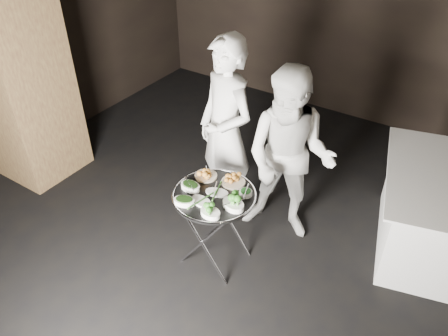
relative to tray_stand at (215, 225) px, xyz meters
The scene contains 17 objects.
floor 0.49m from the tray_stand, 77.93° to the right, with size 6.00×7.00×0.05m, color black.
wall_back 3.50m from the tray_stand, 89.28° to the left, with size 6.00×0.05×3.00m, color black.
column_left 2.76m from the tray_stand, behind, with size 0.80×0.80×3.00m, color #513021.
tray_stand is the anchor object (origin of this frame).
serving_tray 0.34m from the tray_stand, 90.00° to the left, with size 0.70×0.70×0.04m.
potato_plate_a 0.46m from the tray_stand, 140.58° to the left, with size 0.20×0.20×0.07m.
potato_plate_b 0.44m from the tray_stand, 75.92° to the left, with size 0.21×0.21×0.08m.
greens_bowl 0.46m from the tray_stand, 30.94° to the left, with size 0.11×0.11×0.06m.
asparagus_plate_a 0.37m from the tray_stand, 54.24° to the left, with size 0.22×0.16×0.04m.
asparagus_plate_b 0.39m from the tray_stand, 99.47° to the right, with size 0.22×0.15×0.04m.
spinach_bowl_a 0.44m from the tray_stand, 166.28° to the right, with size 0.18×0.12×0.07m.
spinach_bowl_b 0.46m from the tray_stand, 120.23° to the right, with size 0.20×0.17×0.07m.
broccoli_bowl_a 0.45m from the tray_stand, 13.39° to the right, with size 0.22×0.18×0.08m.
broccoli_bowl_b 0.46m from the tray_stand, 62.38° to the right, with size 0.18×0.14×0.07m.
serving_utensils 0.41m from the tray_stand, 76.29° to the left, with size 0.58×0.44×0.01m.
waiter_left 0.89m from the tray_stand, 115.47° to the left, with size 0.68×0.45×1.86m, color silver.
waiter_right 0.89m from the tray_stand, 63.80° to the left, with size 0.83×0.65×1.72m, color silver.
Camera 1 is at (1.55, -2.10, 3.09)m, focal length 35.00 mm.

